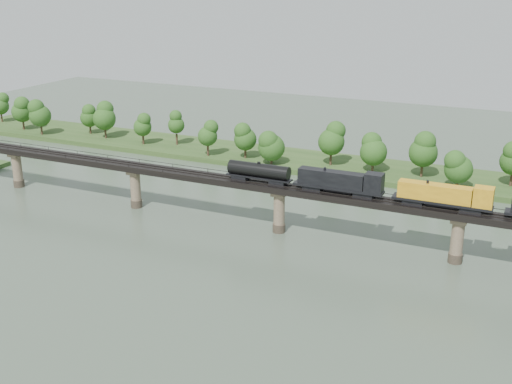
% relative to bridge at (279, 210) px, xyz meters
% --- Properties ---
extents(ground, '(400.00, 400.00, 0.00)m').
position_rel_bridge_xyz_m(ground, '(0.00, -30.00, -5.46)').
color(ground, '#3A4939').
rests_on(ground, ground).
extents(far_bank, '(300.00, 24.00, 1.60)m').
position_rel_bridge_xyz_m(far_bank, '(0.00, 55.00, -4.66)').
color(far_bank, '#2B461C').
rests_on(far_bank, ground).
extents(bridge, '(236.00, 30.00, 11.50)m').
position_rel_bridge_xyz_m(bridge, '(0.00, 0.00, 0.00)').
color(bridge, '#473A2D').
rests_on(bridge, ground).
extents(bridge_superstructure, '(220.00, 4.90, 0.75)m').
position_rel_bridge_xyz_m(bridge_superstructure, '(0.00, 0.00, 6.33)').
color(bridge_superstructure, black).
rests_on(bridge_superstructure, bridge).
extents(far_treeline, '(289.06, 17.54, 13.60)m').
position_rel_bridge_xyz_m(far_treeline, '(-8.21, 50.52, 3.37)').
color(far_treeline, '#382619').
rests_on(far_treeline, far_bank).
extents(freight_train, '(81.66, 3.18, 5.62)m').
position_rel_bridge_xyz_m(freight_train, '(28.94, -0.00, 8.72)').
color(freight_train, black).
rests_on(freight_train, bridge).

